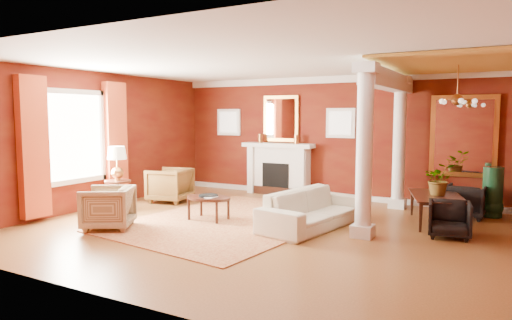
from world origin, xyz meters
The scene contains 27 objects.
ground centered at (0.00, 0.00, 0.00)m, with size 8.00×8.00×0.00m, color brown.
room_shell centered at (0.00, 0.00, 2.02)m, with size 8.04×7.04×2.92m.
fireplace centered at (-1.30, 3.32, 0.65)m, with size 1.85×0.42×1.29m.
overmantel_mirror centered at (-1.30, 3.45, 1.90)m, with size 0.95×0.07×1.15m.
flank_window_left centered at (-2.85, 3.46, 1.80)m, with size 0.70×0.07×0.70m.
flank_window_right centered at (0.25, 3.46, 1.80)m, with size 0.70×0.07×0.70m.
left_window centered at (-3.89, -0.60, 1.42)m, with size 0.21×2.55×2.60m.
column_front centered at (1.70, 0.30, 1.43)m, with size 0.36×0.36×2.80m.
column_back centered at (1.70, 3.00, 1.43)m, with size 0.36×0.36×2.80m.
header_beam centered at (1.70, 1.90, 2.62)m, with size 0.30×3.20×0.32m, color silver.
amber_ceiling centered at (2.85, 1.75, 2.87)m, with size 2.30×3.40×0.04m, color gold.
dining_mirror centered at (2.90, 3.45, 1.55)m, with size 1.30×0.07×1.70m.
chandelier centered at (2.90, 1.80, 2.25)m, with size 0.60×0.62×0.75m.
crown_trim centered at (0.00, 3.46, 2.82)m, with size 8.00×0.08×0.16m, color silver.
base_trim centered at (0.00, 3.46, 0.06)m, with size 8.00×0.08×0.12m, color silver.
rug centered at (-0.77, 0.22, 0.01)m, with size 3.25×4.33×0.02m, color maroon.
sofa centered at (0.74, 0.51, 0.44)m, with size 2.25×0.66×0.88m, color beige.
armchair_leopard centered at (-3.03, 1.19, 0.43)m, with size 0.84×0.78×0.86m, color black.
armchair_stripe centered at (-2.34, -1.31, 0.41)m, with size 0.80×0.75×0.82m, color tan.
coffee_table centered at (-1.18, 0.07, 0.41)m, with size 0.90×0.90×0.46m.
coffee_book centered at (-1.14, 0.00, 0.57)m, with size 0.17×0.02×0.23m, color black.
side_table centered at (-3.39, -0.05, 0.88)m, with size 0.54×0.54×1.34m.
dining_table centered at (2.65, 1.84, 0.42)m, with size 1.52×0.53×0.85m, color black.
dining_chair_near centered at (2.93, 0.96, 0.33)m, with size 0.63×0.59×0.65m, color black.
dining_chair_far centered at (3.05, 2.70, 0.35)m, with size 0.68×0.64×0.70m, color black.
green_urn centered at (3.50, 3.00, 0.39)m, with size 0.41×0.41×0.99m.
potted_plant centered at (2.66, 1.85, 1.08)m, with size 0.53×0.59×0.46m, color #26591E.
Camera 1 is at (3.68, -6.91, 1.97)m, focal length 32.00 mm.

